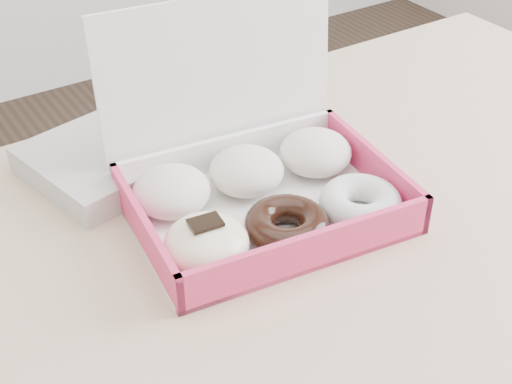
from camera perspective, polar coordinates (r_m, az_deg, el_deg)
table at (r=1.01m, az=8.72°, el=-4.25°), size 1.20×0.80×0.75m
donut_box at (r=0.91m, az=0.03°, el=0.67°), size 0.36×0.32×0.24m
newspapers at (r=1.03m, az=-10.91°, el=3.06°), size 0.27×0.24×0.04m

